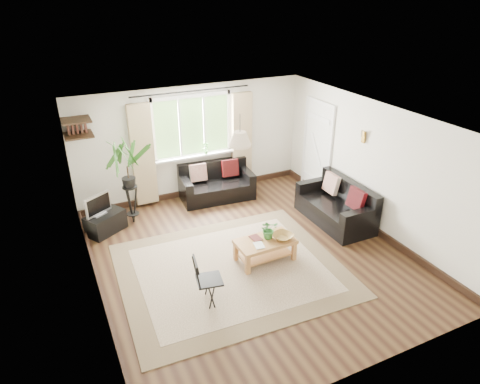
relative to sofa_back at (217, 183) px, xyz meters
name	(u,v)px	position (x,y,z in m)	size (l,w,h in m)	color
floor	(250,256)	(-0.35, -2.30, -0.36)	(5.50, 5.50, 0.00)	black
ceiling	(252,121)	(-0.35, -2.30, 2.04)	(5.50, 5.50, 0.00)	white
wall_back	(192,142)	(-0.35, 0.45, 0.84)	(5.00, 0.02, 2.40)	silver
wall_front	(366,295)	(-0.35, -5.05, 0.84)	(5.00, 0.02, 2.40)	silver
wall_left	(88,228)	(-2.85, -2.30, 0.84)	(0.02, 5.50, 2.40)	silver
wall_right	(373,168)	(2.15, -2.30, 0.84)	(0.02, 5.50, 2.40)	silver
rug	(231,269)	(-0.81, -2.53, -0.35)	(3.51, 3.01, 0.02)	beige
window	(192,127)	(-0.35, 0.41, 1.19)	(2.50, 0.16, 2.16)	white
door	(317,149)	(2.12, -0.60, 0.64)	(0.06, 0.96, 2.06)	silver
corner_shelf	(77,128)	(-2.60, 0.20, 1.53)	(0.50, 0.50, 0.34)	black
pendant_lamp	(240,135)	(-0.35, -1.90, 1.69)	(0.36, 0.36, 0.54)	beige
wall_sconce	(363,135)	(2.08, -2.00, 1.38)	(0.12, 0.12, 0.28)	beige
sofa_back	(217,183)	(0.00, 0.00, 0.00)	(1.54, 0.77, 0.72)	black
sofa_right	(335,204)	(1.68, -1.94, 0.02)	(0.82, 1.63, 0.77)	black
coffee_table	(265,250)	(-0.19, -2.53, -0.16)	(0.98, 0.53, 0.40)	olive
table_plant	(269,229)	(-0.10, -2.48, 0.20)	(0.29, 0.25, 0.32)	#2F6E2C
bowl	(283,236)	(0.10, -2.61, 0.08)	(0.34, 0.34, 0.08)	olive
book_a	(255,246)	(-0.43, -2.62, 0.05)	(0.15, 0.21, 0.02)	white
book_b	(252,239)	(-0.38, -2.42, 0.05)	(0.16, 0.21, 0.02)	#572523
tv_stand	(106,223)	(-2.44, -0.41, -0.17)	(0.71, 0.40, 0.38)	black
tv	(98,205)	(-2.52, -0.41, 0.23)	(0.55, 0.18, 0.42)	#A5A5AA
palm_stand	(129,183)	(-1.89, -0.27, 0.47)	(0.65, 0.65, 1.67)	black
folding_chair	(209,281)	(-1.41, -3.11, 0.02)	(0.40, 0.40, 0.77)	black
sill_plant	(206,148)	(-0.10, 0.33, 0.70)	(0.14, 0.10, 0.27)	#2D6023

